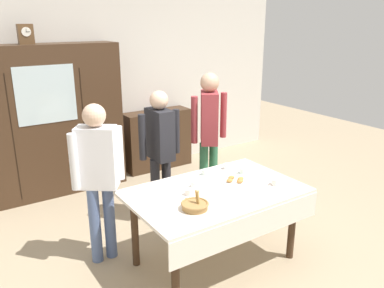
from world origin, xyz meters
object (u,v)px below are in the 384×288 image
at_px(tea_cup_mid_left, 243,171).
at_px(bread_basket, 195,205).
at_px(dining_table, 217,201).
at_px(spoon_back_edge, 214,189).
at_px(person_by_cabinet, 98,169).
at_px(tea_cup_mid_right, 227,167).
at_px(book_stack, 157,110).
at_px(spoon_mid_left, 175,215).
at_px(tea_cup_near_left, 189,193).
at_px(bookshelf_low, 157,139).
at_px(tea_cup_far_left, 195,185).
at_px(pastry_plate, 235,181).
at_px(wall_cabinet, 45,122).
at_px(tea_cup_front_edge, 206,173).
at_px(tea_cup_near_right, 275,183).
at_px(person_behind_table_right, 160,144).
at_px(person_near_right_end, 209,127).
at_px(mantel_clock, 26,34).
at_px(spoon_center, 162,208).

relative_size(tea_cup_mid_left, bread_basket, 0.54).
distance_m(dining_table, spoon_back_edge, 0.12).
height_order(tea_cup_mid_left, person_by_cabinet, person_by_cabinet).
relative_size(tea_cup_mid_right, spoon_back_edge, 1.09).
xyz_separation_m(book_stack, spoon_mid_left, (-1.38, -2.82, -0.18)).
height_order(tea_cup_near_left, spoon_mid_left, tea_cup_near_left).
relative_size(bookshelf_low, tea_cup_mid_right, 8.29).
bearing_deg(bookshelf_low, bread_basket, -112.66).
xyz_separation_m(tea_cup_far_left, pastry_plate, (0.40, -0.11, -0.01)).
bearing_deg(bread_basket, tea_cup_far_left, 56.06).
relative_size(tea_cup_mid_left, pastry_plate, 0.46).
bearing_deg(tea_cup_mid_right, bookshelf_low, 80.50).
relative_size(spoon_mid_left, spoon_back_edge, 1.00).
relative_size(bookshelf_low, spoon_back_edge, 9.06).
height_order(wall_cabinet, person_by_cabinet, wall_cabinet).
relative_size(bookshelf_low, spoon_mid_left, 9.06).
bearing_deg(pastry_plate, tea_cup_mid_right, 64.57).
distance_m(book_stack, spoon_back_edge, 2.72).
bearing_deg(tea_cup_front_edge, tea_cup_mid_left, -28.08).
bearing_deg(tea_cup_mid_left, tea_cup_far_left, -179.00).
distance_m(bookshelf_low, bread_basket, 3.07).
bearing_deg(tea_cup_near_right, spoon_back_edge, 155.92).
distance_m(tea_cup_mid_right, tea_cup_mid_left, 0.20).
bearing_deg(bread_basket, tea_cup_mid_left, 23.62).
height_order(tea_cup_mid_right, pastry_plate, tea_cup_mid_right).
bearing_deg(person_behind_table_right, person_near_right_end, 0.29).
height_order(pastry_plate, spoon_mid_left, pastry_plate).
relative_size(tea_cup_mid_left, person_behind_table_right, 0.08).
relative_size(tea_cup_far_left, tea_cup_mid_left, 1.00).
bearing_deg(spoon_back_edge, tea_cup_near_right, -24.08).
height_order(mantel_clock, tea_cup_near_right, mantel_clock).
relative_size(spoon_back_edge, person_near_right_end, 0.07).
relative_size(tea_cup_near_right, spoon_back_edge, 1.09).
distance_m(bookshelf_low, tea_cup_front_edge, 2.38).
xyz_separation_m(dining_table, person_near_right_end, (0.69, 1.10, 0.38)).
height_order(wall_cabinet, tea_cup_near_right, wall_cabinet).
bearing_deg(book_stack, tea_cup_near_right, -95.09).
xyz_separation_m(tea_cup_near_right, spoon_mid_left, (-1.13, 0.02, -0.02)).
xyz_separation_m(dining_table, tea_cup_mid_right, (0.42, 0.39, 0.13)).
bearing_deg(tea_cup_far_left, wall_cabinet, 107.75).
xyz_separation_m(tea_cup_far_left, tea_cup_near_left, (-0.14, -0.11, 0.00)).
distance_m(tea_cup_far_left, spoon_mid_left, 0.58).
relative_size(wall_cabinet, bread_basket, 8.42).
bearing_deg(person_near_right_end, tea_cup_front_edge, -128.03).
bearing_deg(tea_cup_far_left, pastry_plate, -15.54).
xyz_separation_m(tea_cup_far_left, spoon_center, (-0.47, -0.20, -0.02)).
distance_m(wall_cabinet, spoon_back_edge, 2.70).
bearing_deg(person_behind_table_right, tea_cup_front_edge, -79.12).
height_order(tea_cup_near_right, tea_cup_near_left, same).
relative_size(book_stack, pastry_plate, 0.76).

